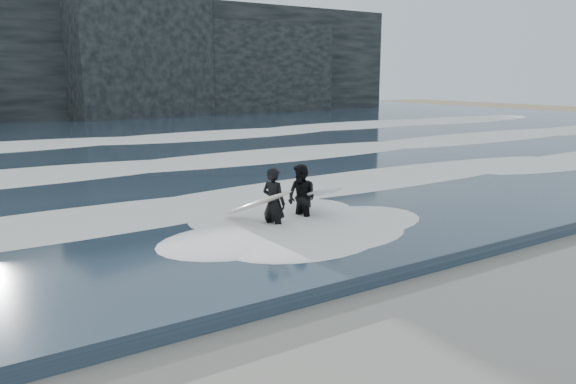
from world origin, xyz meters
The scene contains 8 objects.
ground centered at (0.00, 0.00, 0.00)m, with size 120.00×120.00×0.00m, color olive.
sea centered at (0.00, 29.00, 0.15)m, with size 90.00×52.00×0.30m, color #243344.
headland centered at (0.00, 46.00, 5.00)m, with size 70.00×9.00×10.00m, color black.
foam_near centered at (0.00, 9.00, 0.40)m, with size 60.00×3.20×0.20m, color white.
foam_mid centered at (0.00, 16.00, 0.42)m, with size 60.00×4.00×0.24m, color white.
foam_far centered at (0.00, 25.00, 0.45)m, with size 60.00×4.80×0.30m, color white.
surfer_left centered at (-0.12, 6.66, 0.82)m, with size 1.22×2.14×1.62m.
surfer_right centered at (0.94, 6.79, 0.80)m, with size 1.29×2.35×1.58m.
Camera 1 is at (-6.51, -3.81, 3.62)m, focal length 35.00 mm.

